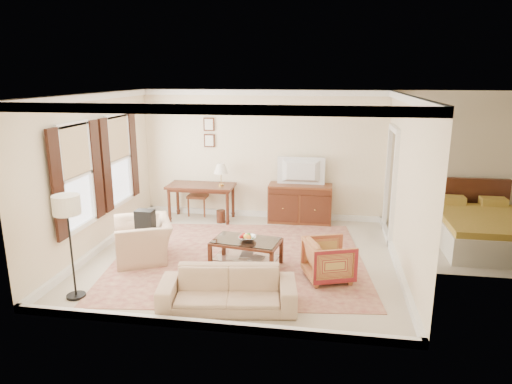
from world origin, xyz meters
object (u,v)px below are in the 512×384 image
(writing_desk, at_px, (201,189))
(tv, at_px, (301,163))
(club_armchair, at_px, (143,233))
(sideboard, at_px, (300,203))
(coffee_table, at_px, (246,246))
(sofa, at_px, (228,283))
(striped_armchair, at_px, (329,258))

(writing_desk, xyz_separation_m, tv, (2.22, 0.15, 0.65))
(tv, relative_size, club_armchair, 0.90)
(sideboard, bearing_deg, writing_desk, -175.50)
(coffee_table, distance_m, club_armchair, 1.88)
(sideboard, relative_size, sofa, 0.73)
(sideboard, xyz_separation_m, club_armchair, (-2.63, -2.55, 0.05))
(sofa, bearing_deg, coffee_table, 81.58)
(coffee_table, height_order, club_armchair, club_armchair)
(sideboard, distance_m, sofa, 4.14)
(writing_desk, distance_m, coffee_table, 2.86)
(sideboard, distance_m, striped_armchair, 2.98)
(coffee_table, xyz_separation_m, sofa, (0.00, -1.47, 0.00))
(striped_armchair, bearing_deg, club_armchair, 64.40)
(coffee_table, bearing_deg, striped_armchair, -12.07)
(writing_desk, height_order, coffee_table, writing_desk)
(coffee_table, bearing_deg, tv, 73.88)
(sofa, bearing_deg, striped_armchair, 31.36)
(striped_armchair, bearing_deg, tv, -6.69)
(striped_armchair, relative_size, club_armchair, 0.67)
(coffee_table, relative_size, club_armchair, 1.12)
(sideboard, bearing_deg, tv, -90.00)
(striped_armchair, relative_size, sofa, 0.38)
(club_armchair, bearing_deg, writing_desk, 143.91)
(sideboard, distance_m, club_armchair, 3.66)
(club_armchair, bearing_deg, coffee_table, 62.10)
(tv, relative_size, sofa, 0.52)
(coffee_table, bearing_deg, writing_desk, 121.20)
(writing_desk, height_order, striped_armchair, writing_desk)
(striped_armchair, height_order, sofa, sofa)
(sideboard, height_order, club_armchair, club_armchair)
(writing_desk, distance_m, striped_armchair, 3.98)
(writing_desk, relative_size, coffee_table, 1.21)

